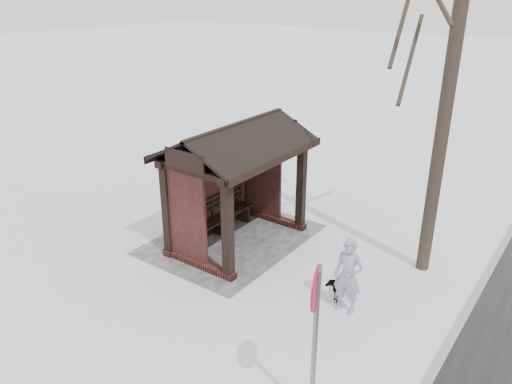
% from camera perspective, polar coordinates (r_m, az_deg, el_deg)
% --- Properties ---
extents(ground, '(120.00, 120.00, 0.00)m').
position_cam_1_polar(ground, '(12.73, -2.02, -5.66)').
color(ground, white).
rests_on(ground, ground).
extents(kerb, '(120.00, 0.15, 0.06)m').
position_cam_1_polar(kerb, '(10.76, 22.48, -13.41)').
color(kerb, gray).
rests_on(kerb, ground).
extents(trampled_patch, '(4.20, 3.20, 0.02)m').
position_cam_1_polar(trampled_patch, '(12.83, -2.73, -5.38)').
color(trampled_patch, '#97979C').
rests_on(trampled_patch, ground).
extents(bus_shelter, '(3.60, 2.40, 3.09)m').
position_cam_1_polar(bus_shelter, '(11.95, -2.76, 3.73)').
color(bus_shelter, '#341613').
rests_on(bus_shelter, ground).
extents(pedestrian, '(0.42, 0.60, 1.59)m').
position_cam_1_polar(pedestrian, '(9.98, 10.48, -9.43)').
color(pedestrian, '#9990A9').
rests_on(pedestrian, ground).
extents(dog, '(0.69, 0.39, 0.55)m').
position_cam_1_polar(dog, '(10.64, 9.22, -10.45)').
color(dog, black).
rests_on(dog, ground).
extents(road_sign, '(0.64, 0.24, 2.61)m').
position_cam_1_polar(road_sign, '(7.09, 6.79, -13.69)').
color(road_sign, slate).
rests_on(road_sign, ground).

